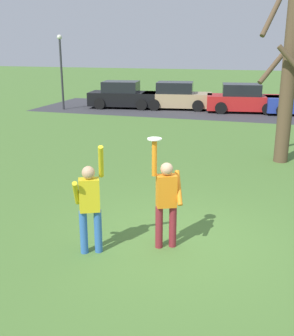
% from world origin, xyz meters
% --- Properties ---
extents(ground_plane, '(120.00, 120.00, 0.00)m').
position_xyz_m(ground_plane, '(0.00, 0.00, 0.00)').
color(ground_plane, '#4C7533').
extents(person_catcher, '(0.58, 0.51, 2.08)m').
position_xyz_m(person_catcher, '(-0.17, -0.32, 0.98)').
color(person_catcher, maroon).
rests_on(person_catcher, ground_plane).
extents(person_defender, '(0.64, 0.59, 2.04)m').
position_xyz_m(person_defender, '(-1.42, -0.92, 0.98)').
color(person_defender, '#3366B7').
rests_on(person_defender, ground_plane).
extents(frisbee_disc, '(0.25, 0.25, 0.02)m').
position_xyz_m(frisbee_disc, '(-0.38, -0.41, 2.09)').
color(frisbee_disc, white).
rests_on(frisbee_disc, person_catcher).
extents(parked_car_black, '(4.32, 2.48, 1.59)m').
position_xyz_m(parked_car_black, '(-7.19, 16.37, 0.73)').
color(parked_car_black, black).
rests_on(parked_car_black, ground_plane).
extents(parked_car_tan, '(4.32, 2.48, 1.59)m').
position_xyz_m(parked_car_tan, '(-3.93, 16.85, 0.73)').
color(parked_car_tan, tan).
rests_on(parked_car_tan, ground_plane).
extents(parked_car_red, '(4.32, 2.48, 1.59)m').
position_xyz_m(parked_car_red, '(-0.04, 16.74, 0.73)').
color(parked_car_red, red).
rests_on(parked_car_red, ground_plane).
extents(parking_strip, '(27.46, 6.40, 0.01)m').
position_xyz_m(parking_strip, '(1.56, 16.64, 0.00)').
color(parking_strip, '#38383D').
rests_on(parking_strip, ground_plane).
extents(bare_tree_tall, '(1.64, 1.64, 5.65)m').
position_xyz_m(bare_tree_tall, '(1.94, 6.50, 2.71)').
color(bare_tree_tall, brown).
rests_on(bare_tree_tall, ground_plane).
extents(lamppost_by_lot, '(0.28, 0.28, 4.26)m').
position_xyz_m(lamppost_by_lot, '(-10.33, 14.64, 2.59)').
color(lamppost_by_lot, '#2D2D33').
rests_on(lamppost_by_lot, ground_plane).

